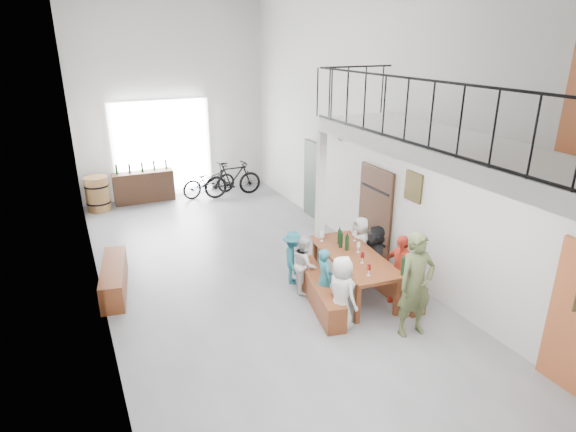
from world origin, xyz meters
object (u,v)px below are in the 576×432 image
side_bench (114,278)px  oak_barrel (98,194)px  serving_counter (144,187)px  bicycle_near (209,181)px  tasting_table (353,259)px  host_standing (416,285)px  bench_inner (319,292)px

side_bench → oak_barrel: oak_barrel is taller
serving_counter → side_bench: bearing=-104.8°
oak_barrel → serving_counter: 1.30m
side_bench → oak_barrel: bearing=88.1°
serving_counter → bicycle_near: 1.86m
oak_barrel → tasting_table: bearing=-60.8°
side_bench → bicycle_near: size_ratio=1.06×
host_standing → bicycle_near: host_standing is taller
tasting_table → oak_barrel: size_ratio=2.37×
tasting_table → host_standing: 1.51m
bench_inner → bicycle_near: bearing=101.7°
tasting_table → host_standing: bearing=-76.7°
host_standing → tasting_table: bearing=101.1°
host_standing → bicycle_near: 8.33m
tasting_table → bench_inner: 0.87m
side_bench → serving_counter: bearing=74.3°
tasting_table → serving_counter: size_ratio=1.34×
side_bench → bicycle_near: bearing=55.7°
tasting_table → host_standing: host_standing is taller
tasting_table → bench_inner: (-0.73, -0.05, -0.47)m
serving_counter → oak_barrel: bearing=-168.0°
bench_inner → oak_barrel: bearing=126.0°
tasting_table → bench_inner: size_ratio=1.10×
oak_barrel → bench_inner: bearing=-65.9°
oak_barrel → bicycle_near: oak_barrel is taller
bench_inner → side_bench: size_ratio=1.12×
bicycle_near → host_standing: bearing=173.6°
serving_counter → host_standing: (2.73, -8.56, 0.43)m
bench_inner → bicycle_near: size_ratio=1.19×
side_bench → host_standing: bearing=-40.0°
host_standing → oak_barrel: bearing=119.7°
oak_barrel → bicycle_near: (3.11, -0.04, -0.02)m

